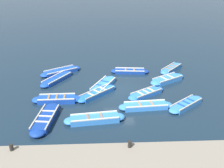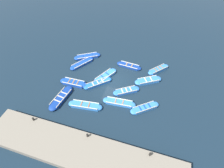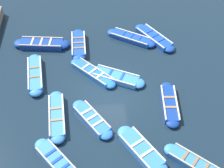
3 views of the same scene
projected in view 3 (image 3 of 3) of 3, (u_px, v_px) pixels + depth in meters
name	position (u px, v px, depth m)	size (l,w,h in m)	color
ground_plane	(108.00, 93.00, 19.10)	(120.00, 120.00, 0.00)	#162838
boat_bow_out	(57.00, 116.00, 17.65)	(1.09, 3.86, 0.41)	#3884E0
boat_inner_gap	(93.00, 73.00, 20.15)	(3.15, 3.25, 0.38)	blue
boat_near_quay	(42.00, 44.00, 22.22)	(4.09, 1.44, 0.44)	navy
boat_drifting	(35.00, 74.00, 20.02)	(1.28, 3.98, 0.44)	#3884E0
boat_stern_in	(116.00, 77.00, 19.89)	(3.84, 2.52, 0.38)	#3884E0
boat_centre	(57.00, 162.00, 15.64)	(2.78, 3.21, 0.36)	#3884E0
boat_alongside	(142.00, 150.00, 16.07)	(2.64, 3.51, 0.43)	#3884E0
boat_outer_left	(154.00, 38.00, 22.75)	(2.78, 3.76, 0.40)	#1947B7
boat_end_of_row	(92.00, 119.00, 17.52)	(2.50, 3.22, 0.37)	blue
boat_tucked	(195.00, 164.00, 15.52)	(3.04, 2.80, 0.42)	#3884E0
boat_broadside	(131.00, 38.00, 22.75)	(3.63, 2.67, 0.37)	#1947B7
boat_far_corner	(170.00, 104.00, 18.31)	(1.08, 3.58, 0.37)	navy
boat_mid_row	(79.00, 45.00, 22.13)	(1.02, 3.61, 0.44)	#1947B7
buoy_orange_near	(161.00, 46.00, 22.05)	(0.33, 0.33, 0.33)	#E05119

